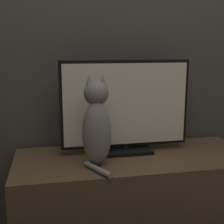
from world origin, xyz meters
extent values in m
cube|color=brown|center=(0.00, 0.91, 0.20)|extent=(1.35, 0.54, 0.41)
cube|color=black|center=(-0.03, 1.00, 0.42)|extent=(0.30, 0.18, 0.02)
cylinder|color=black|center=(-0.03, 1.00, 0.44)|extent=(0.04, 0.04, 0.03)
cube|color=black|center=(-0.03, 1.00, 0.69)|extent=(0.75, 0.02, 0.50)
cube|color=silver|center=(-0.03, 0.99, 0.69)|extent=(0.72, 0.01, 0.47)
ellipsoid|color=gray|center=(-0.23, 0.82, 0.58)|extent=(0.17, 0.15, 0.34)
ellipsoid|color=silver|center=(-0.22, 0.87, 0.56)|extent=(0.09, 0.05, 0.19)
sphere|color=gray|center=(-0.23, 0.85, 0.79)|extent=(0.14, 0.14, 0.13)
cone|color=gray|center=(-0.26, 0.85, 0.86)|extent=(0.04, 0.04, 0.04)
cone|color=gray|center=(-0.19, 0.84, 0.86)|extent=(0.04, 0.04, 0.04)
cylinder|color=gray|center=(-0.24, 0.72, 0.42)|extent=(0.12, 0.20, 0.03)
camera|label=1|loc=(-0.46, -0.71, 1.02)|focal=50.00mm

